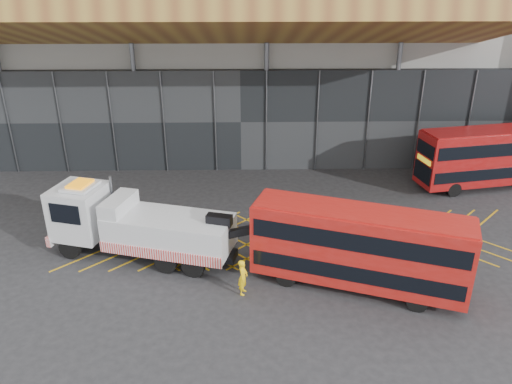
{
  "coord_description": "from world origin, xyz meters",
  "views": [
    {
      "loc": [
        2.43,
        -26.59,
        15.07
      ],
      "look_at": [
        3.0,
        1.5,
        2.4
      ],
      "focal_mm": 35.0,
      "sensor_mm": 36.0,
      "label": 1
    }
  ],
  "objects_px": {
    "bus_second": "(493,155)",
    "worker": "(243,277)",
    "bus_towed": "(358,246)",
    "recovery_truck": "(135,225)"
  },
  "relations": [
    {
      "from": "bus_towed",
      "to": "worker",
      "type": "xyz_separation_m",
      "value": [
        -5.77,
        -0.48,
        -1.46
      ]
    },
    {
      "from": "bus_towed",
      "to": "worker",
      "type": "bearing_deg",
      "value": -155.42
    },
    {
      "from": "recovery_truck",
      "to": "worker",
      "type": "relative_size",
      "value": 6.37
    },
    {
      "from": "recovery_truck",
      "to": "worker",
      "type": "distance_m",
      "value": 7.18
    },
    {
      "from": "worker",
      "to": "bus_second",
      "type": "bearing_deg",
      "value": -41.78
    },
    {
      "from": "recovery_truck",
      "to": "bus_towed",
      "type": "bearing_deg",
      "value": 0.03
    },
    {
      "from": "worker",
      "to": "recovery_truck",
      "type": "bearing_deg",
      "value": 70.54
    },
    {
      "from": "bus_second",
      "to": "worker",
      "type": "xyz_separation_m",
      "value": [
        -18.32,
        -13.17,
        -1.54
      ]
    },
    {
      "from": "recovery_truck",
      "to": "worker",
      "type": "height_order",
      "value": "recovery_truck"
    },
    {
      "from": "bus_towed",
      "to": "recovery_truck",
      "type": "bearing_deg",
      "value": -175.72
    }
  ]
}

